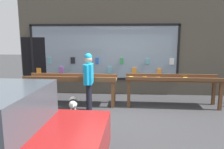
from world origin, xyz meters
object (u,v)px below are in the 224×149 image
display_table_right (173,81)px  person_browsing (89,78)px  display_table_left (71,81)px  small_dog (73,103)px

display_table_right → person_browsing: size_ratio=1.72×
display_table_left → person_browsing: bearing=-42.6°
display_table_left → display_table_right: 3.13m
small_dog → person_browsing: bearing=-82.3°
display_table_right → small_dog: (-2.90, -0.79, -0.50)m
display_table_right → person_browsing: (-2.47, -0.61, 0.20)m
display_table_left → person_browsing: person_browsing is taller
display_table_right → small_dog: 3.04m
display_table_right → person_browsing: 2.55m
display_table_left → display_table_right: bearing=0.1°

